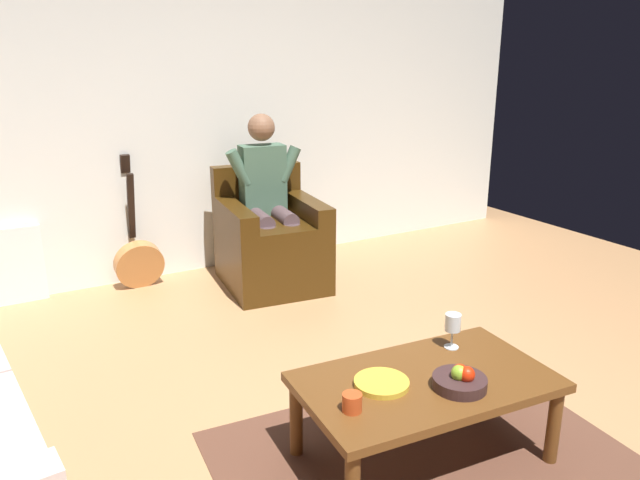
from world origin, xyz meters
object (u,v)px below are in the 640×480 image
at_px(fruit_bowl, 460,380).
at_px(wine_glass_near, 453,325).
at_px(armchair, 270,243).
at_px(coffee_table, 426,388).
at_px(guitar, 139,259).
at_px(decorative_dish, 382,384).
at_px(person_seated, 268,195).
at_px(candle_jar, 352,403).

bearing_deg(fruit_bowl, wine_glass_near, -126.03).
bearing_deg(armchair, coffee_table, 88.16).
relative_size(guitar, wine_glass_near, 5.90).
height_order(armchair, decorative_dish, armchair).
bearing_deg(decorative_dish, coffee_table, 168.66).
relative_size(person_seated, wine_glass_near, 7.56).
distance_m(person_seated, guitar, 1.12).
bearing_deg(coffee_table, person_seated, -98.65).
height_order(coffee_table, candle_jar, candle_jar).
bearing_deg(wine_glass_near, armchair, -91.74).
distance_m(person_seated, fruit_bowl, 2.53).
bearing_deg(coffee_table, decorative_dish, -11.34).
height_order(coffee_table, decorative_dish, decorative_dish).
xyz_separation_m(coffee_table, guitar, (0.56, -2.76, -0.13)).
height_order(fruit_bowl, candle_jar, fruit_bowl).
xyz_separation_m(armchair, coffee_table, (0.35, 2.32, 0.02)).
height_order(guitar, candle_jar, guitar).
distance_m(armchair, wine_glass_near, 2.17).
xyz_separation_m(person_seated, guitar, (0.92, -0.40, -0.49)).
bearing_deg(coffee_table, guitar, -78.46).
height_order(armchair, fruit_bowl, armchair).
bearing_deg(armchair, candle_jar, 78.81).
bearing_deg(candle_jar, armchair, -108.03).
height_order(coffee_table, guitar, guitar).
distance_m(person_seated, candle_jar, 2.55).
height_order(coffee_table, wine_glass_near, wine_glass_near).
bearing_deg(candle_jar, fruit_bowl, 170.64).
bearing_deg(person_seated, fruit_bowl, 90.24).
xyz_separation_m(armchair, wine_glass_near, (0.07, 2.16, 0.19)).
xyz_separation_m(coffee_table, wine_glass_near, (-0.29, -0.17, 0.17)).
bearing_deg(coffee_table, armchair, -98.68).
bearing_deg(fruit_bowl, armchair, -96.60).
relative_size(coffee_table, wine_glass_near, 6.66).
xyz_separation_m(fruit_bowl, decorative_dish, (0.28, -0.18, -0.03)).
distance_m(guitar, candle_jar, 2.83).
relative_size(coffee_table, candle_jar, 14.48).
bearing_deg(fruit_bowl, guitar, -77.64).
bearing_deg(armchair, person_seated, -90.00).
height_order(person_seated, coffee_table, person_seated).
height_order(armchair, coffee_table, armchair).
distance_m(fruit_bowl, decorative_dish, 0.33).
distance_m(person_seated, coffee_table, 2.42).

